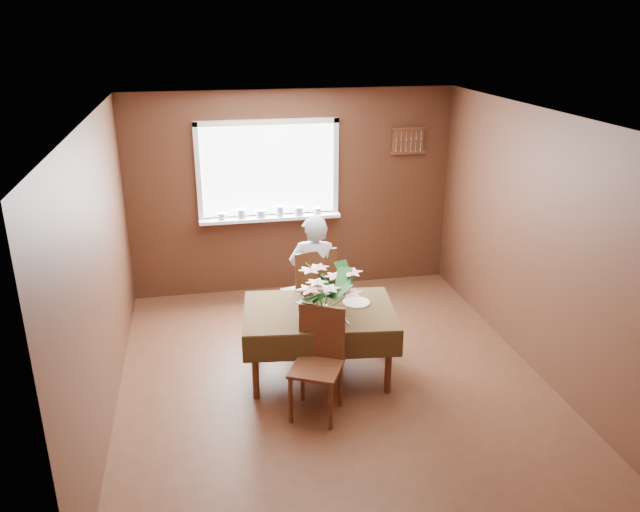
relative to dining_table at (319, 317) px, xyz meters
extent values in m
plane|color=#4A2819|center=(0.10, -0.08, -0.61)|extent=(4.50, 4.50, 0.00)
plane|color=white|center=(0.10, -0.08, 1.89)|extent=(4.50, 4.50, 0.00)
plane|color=brown|center=(0.10, 2.17, 0.64)|extent=(4.00, 0.00, 4.00)
plane|color=brown|center=(0.10, -2.33, 0.64)|extent=(4.00, 0.00, 4.00)
plane|color=brown|center=(-1.90, -0.08, 0.64)|extent=(0.00, 4.50, 4.50)
plane|color=brown|center=(2.10, -0.08, 0.64)|extent=(0.00, 4.50, 4.50)
cube|color=white|center=(-0.20, 2.15, 0.94)|extent=(1.60, 0.01, 1.10)
cube|color=white|center=(-0.20, 2.14, 1.52)|extent=(1.72, 0.06, 0.06)
cube|color=white|center=(-0.20, 2.14, 0.36)|extent=(1.72, 0.06, 0.06)
cube|color=white|center=(-1.03, 2.14, 0.94)|extent=(0.06, 0.06, 1.22)
cube|color=white|center=(0.63, 2.14, 0.94)|extent=(0.06, 0.06, 1.22)
cube|color=white|center=(-0.20, 2.07, 0.37)|extent=(1.72, 0.20, 0.04)
cylinder|color=white|center=(-0.79, 2.05, 0.43)|extent=(0.09, 0.09, 0.08)
cylinder|color=white|center=(-0.55, 2.05, 0.45)|extent=(0.11, 0.11, 0.12)
cylinder|color=white|center=(-0.32, 2.05, 0.44)|extent=(0.12, 0.12, 0.09)
cylinder|color=white|center=(-0.08, 2.05, 0.46)|extent=(0.10, 0.10, 0.13)
cylinder|color=white|center=(0.15, 2.05, 0.44)|extent=(0.11, 0.11, 0.10)
cylinder|color=white|center=(0.39, 2.05, 0.43)|extent=(0.09, 0.09, 0.08)
cube|color=#562E1C|center=(1.55, 2.14, 1.24)|extent=(0.40, 0.03, 0.30)
cube|color=#562E1C|center=(1.55, 2.13, 1.39)|extent=(0.44, 0.04, 0.03)
cube|color=#562E1C|center=(1.55, 2.13, 1.09)|extent=(0.44, 0.04, 0.03)
cylinder|color=#562E1C|center=(-0.65, -0.30, -0.29)|extent=(0.06, 0.06, 0.64)
cylinder|color=#562E1C|center=(0.56, -0.45, -0.29)|extent=(0.06, 0.06, 0.64)
cylinder|color=#562E1C|center=(-0.56, 0.45, -0.29)|extent=(0.06, 0.06, 0.64)
cylinder|color=#562E1C|center=(0.65, 0.31, -0.29)|extent=(0.06, 0.06, 0.64)
cube|color=#562E1C|center=(0.00, 0.00, 0.05)|extent=(1.46, 1.06, 0.04)
cube|color=#302211|center=(0.00, 0.00, 0.08)|extent=(1.52, 1.12, 0.01)
cube|color=#302211|center=(-0.06, -0.47, -0.06)|extent=(1.40, 0.18, 0.25)
cube|color=#302211|center=(0.06, 0.48, -0.06)|extent=(1.40, 0.18, 0.25)
cube|color=#302211|center=(-0.70, 0.09, -0.06)|extent=(0.13, 0.95, 0.25)
cube|color=#302211|center=(0.70, -0.08, -0.06)|extent=(0.13, 0.95, 0.25)
cube|color=#4E83DF|center=(-0.03, -0.22, 0.08)|extent=(0.44, 0.35, 0.01)
cylinder|color=#562E1C|center=(0.17, 1.00, -0.36)|extent=(0.04, 0.04, 0.49)
cylinder|color=#562E1C|center=(-0.21, 0.90, -0.36)|extent=(0.04, 0.04, 0.49)
cylinder|color=#562E1C|center=(0.27, 0.62, -0.36)|extent=(0.04, 0.04, 0.49)
cylinder|color=#562E1C|center=(-0.12, 0.52, -0.36)|extent=(0.04, 0.04, 0.49)
cube|color=#562E1C|center=(0.03, 0.76, -0.10)|extent=(0.56, 0.56, 0.03)
cube|color=#562E1C|center=(0.08, 0.55, 0.19)|extent=(0.45, 0.14, 0.55)
cylinder|color=#562E1C|center=(-0.40, -0.74, -0.39)|extent=(0.04, 0.04, 0.44)
cylinder|color=#562E1C|center=(-0.08, -0.89, -0.39)|extent=(0.04, 0.04, 0.44)
cylinder|color=#562E1C|center=(-0.24, -0.42, -0.39)|extent=(0.04, 0.04, 0.44)
cylinder|color=#562E1C|center=(0.08, -0.58, -0.39)|extent=(0.04, 0.04, 0.44)
cube|color=#562E1C|center=(-0.16, -0.66, -0.15)|extent=(0.55, 0.55, 0.03)
cube|color=#562E1C|center=(-0.07, -0.49, 0.11)|extent=(0.38, 0.21, 0.49)
imported|color=white|center=(0.08, 0.65, 0.10)|extent=(0.58, 0.44, 1.42)
cylinder|color=white|center=(-0.01, -0.23, 0.15)|extent=(0.11, 0.11, 0.14)
cylinder|color=#33662D|center=(-0.01, -0.23, 0.26)|extent=(0.07, 0.07, 0.10)
cylinder|color=white|center=(0.38, 0.07, 0.09)|extent=(0.27, 0.27, 0.01)
cube|color=silver|center=(0.18, -0.26, 0.09)|extent=(0.07, 0.23, 0.00)
camera|label=1|loc=(-1.04, -5.21, 2.64)|focal=35.00mm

